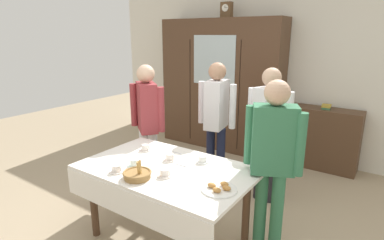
{
  "coord_description": "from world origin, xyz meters",
  "views": [
    {
      "loc": [
        1.65,
        -2.21,
        1.92
      ],
      "look_at": [
        0.0,
        0.2,
        1.11
      ],
      "focal_mm": 29.05,
      "sensor_mm": 36.0,
      "label": 1
    }
  ],
  "objects_px": {
    "person_behind_table_right": "(273,153)",
    "person_near_right_end": "(216,114)",
    "bookshelf_low": "(323,139)",
    "pastry_plate": "(219,188)",
    "tea_cup_center": "(134,163)",
    "bread_basket": "(137,174)",
    "spoon_far_left": "(183,166)",
    "person_by_cabinet": "(269,123)",
    "dining_table": "(165,179)",
    "tea_cup_front_edge": "(202,159)",
    "mantel_clock": "(227,10)",
    "person_beside_shelf": "(147,117)",
    "tea_cup_back_edge": "(170,158)",
    "tea_cup_near_left": "(165,173)",
    "book_stack": "(326,107)",
    "tea_cup_far_left": "(117,169)",
    "wall_cabinet": "(220,85)",
    "spoon_back_edge": "(179,153)",
    "tea_cup_mid_right": "(146,148)"
  },
  "relations": [
    {
      "from": "person_behind_table_right",
      "to": "person_near_right_end",
      "type": "height_order",
      "value": "person_near_right_end"
    },
    {
      "from": "mantel_clock",
      "to": "spoon_far_left",
      "type": "distance_m",
      "value": 3.03
    },
    {
      "from": "book_stack",
      "to": "person_behind_table_right",
      "type": "xyz_separation_m",
      "value": [
        0.03,
        -2.21,
        0.03
      ]
    },
    {
      "from": "bookshelf_low",
      "to": "book_stack",
      "type": "height_order",
      "value": "book_stack"
    },
    {
      "from": "pastry_plate",
      "to": "tea_cup_mid_right",
      "type": "bearing_deg",
      "value": 163.54
    },
    {
      "from": "bread_basket",
      "to": "tea_cup_near_left",
      "type": "bearing_deg",
      "value": 43.69
    },
    {
      "from": "tea_cup_near_left",
      "to": "tea_cup_mid_right",
      "type": "relative_size",
      "value": 1.0
    },
    {
      "from": "tea_cup_center",
      "to": "tea_cup_back_edge",
      "type": "xyz_separation_m",
      "value": [
        0.18,
        0.29,
        0.0
      ]
    },
    {
      "from": "bread_basket",
      "to": "book_stack",
      "type": "bearing_deg",
      "value": 73.6
    },
    {
      "from": "tea_cup_far_left",
      "to": "spoon_back_edge",
      "type": "relative_size",
      "value": 1.09
    },
    {
      "from": "book_stack",
      "to": "person_near_right_end",
      "type": "distance_m",
      "value": 1.7
    },
    {
      "from": "spoon_far_left",
      "to": "person_by_cabinet",
      "type": "xyz_separation_m",
      "value": [
        0.36,
        1.14,
        0.19
      ]
    },
    {
      "from": "bookshelf_low",
      "to": "bread_basket",
      "type": "distance_m",
      "value": 3.06
    },
    {
      "from": "tea_cup_mid_right",
      "to": "pastry_plate",
      "type": "relative_size",
      "value": 0.46
    },
    {
      "from": "dining_table",
      "to": "person_near_right_end",
      "type": "height_order",
      "value": "person_near_right_end"
    },
    {
      "from": "book_stack",
      "to": "mantel_clock",
      "type": "bearing_deg",
      "value": -178.19
    },
    {
      "from": "person_near_right_end",
      "to": "pastry_plate",
      "type": "bearing_deg",
      "value": -58.88
    },
    {
      "from": "tea_cup_near_left",
      "to": "person_behind_table_right",
      "type": "relative_size",
      "value": 0.08
    },
    {
      "from": "mantel_clock",
      "to": "tea_cup_near_left",
      "type": "height_order",
      "value": "mantel_clock"
    },
    {
      "from": "tea_cup_front_edge",
      "to": "pastry_plate",
      "type": "distance_m",
      "value": 0.55
    },
    {
      "from": "spoon_far_left",
      "to": "person_by_cabinet",
      "type": "height_order",
      "value": "person_by_cabinet"
    },
    {
      "from": "bread_basket",
      "to": "person_by_cabinet",
      "type": "relative_size",
      "value": 0.15
    },
    {
      "from": "tea_cup_near_left",
      "to": "person_near_right_end",
      "type": "bearing_deg",
      "value": 102.46
    },
    {
      "from": "pastry_plate",
      "to": "dining_table",
      "type": "bearing_deg",
      "value": 173.1
    },
    {
      "from": "spoon_far_left",
      "to": "spoon_back_edge",
      "type": "bearing_deg",
      "value": 134.08
    },
    {
      "from": "book_stack",
      "to": "person_by_cabinet",
      "type": "xyz_separation_m",
      "value": [
        -0.33,
        -1.36,
        0.03
      ]
    },
    {
      "from": "dining_table",
      "to": "tea_cup_near_left",
      "type": "relative_size",
      "value": 11.98
    },
    {
      "from": "person_beside_shelf",
      "to": "person_near_right_end",
      "type": "height_order",
      "value": "person_near_right_end"
    },
    {
      "from": "tea_cup_center",
      "to": "pastry_plate",
      "type": "xyz_separation_m",
      "value": [
        0.86,
        0.04,
        -0.01
      ]
    },
    {
      "from": "tea_cup_front_edge",
      "to": "person_beside_shelf",
      "type": "height_order",
      "value": "person_beside_shelf"
    },
    {
      "from": "wall_cabinet",
      "to": "mantel_clock",
      "type": "xyz_separation_m",
      "value": [
        0.08,
        -0.0,
        1.2
      ]
    },
    {
      "from": "mantel_clock",
      "to": "person_near_right_end",
      "type": "relative_size",
      "value": 0.15
    },
    {
      "from": "mantel_clock",
      "to": "spoon_far_left",
      "type": "relative_size",
      "value": 2.02
    },
    {
      "from": "mantel_clock",
      "to": "person_beside_shelf",
      "type": "bearing_deg",
      "value": -90.63
    },
    {
      "from": "tea_cup_center",
      "to": "bread_basket",
      "type": "height_order",
      "value": "bread_basket"
    },
    {
      "from": "book_stack",
      "to": "tea_cup_mid_right",
      "type": "relative_size",
      "value": 1.43
    },
    {
      "from": "tea_cup_back_edge",
      "to": "person_near_right_end",
      "type": "relative_size",
      "value": 0.08
    },
    {
      "from": "wall_cabinet",
      "to": "tea_cup_front_edge",
      "type": "distance_m",
      "value": 2.55
    },
    {
      "from": "book_stack",
      "to": "bread_basket",
      "type": "relative_size",
      "value": 0.78
    },
    {
      "from": "mantel_clock",
      "to": "bookshelf_low",
      "type": "relative_size",
      "value": 0.24
    },
    {
      "from": "dining_table",
      "to": "bookshelf_low",
      "type": "relative_size",
      "value": 1.58
    },
    {
      "from": "pastry_plate",
      "to": "tea_cup_far_left",
      "type": "bearing_deg",
      "value": -166.13
    },
    {
      "from": "tea_cup_front_edge",
      "to": "person_behind_table_right",
      "type": "xyz_separation_m",
      "value": [
        0.62,
        0.13,
        0.16
      ]
    },
    {
      "from": "wall_cabinet",
      "to": "tea_cup_front_edge",
      "type": "xyz_separation_m",
      "value": [
        1.11,
        -2.28,
        -0.29
      ]
    },
    {
      "from": "person_beside_shelf",
      "to": "person_by_cabinet",
      "type": "distance_m",
      "value": 1.43
    },
    {
      "from": "tea_cup_far_left",
      "to": "bread_basket",
      "type": "relative_size",
      "value": 0.54
    },
    {
      "from": "mantel_clock",
      "to": "tea_cup_back_edge",
      "type": "height_order",
      "value": "mantel_clock"
    },
    {
      "from": "bookshelf_low",
      "to": "pastry_plate",
      "type": "bearing_deg",
      "value": -94.09
    },
    {
      "from": "tea_cup_near_left",
      "to": "pastry_plate",
      "type": "distance_m",
      "value": 0.5
    },
    {
      "from": "wall_cabinet",
      "to": "person_beside_shelf",
      "type": "xyz_separation_m",
      "value": [
        0.06,
        -1.89,
        -0.13
      ]
    }
  ]
}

